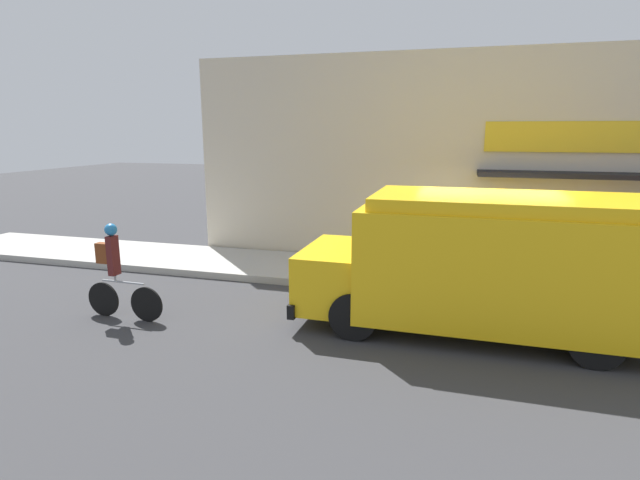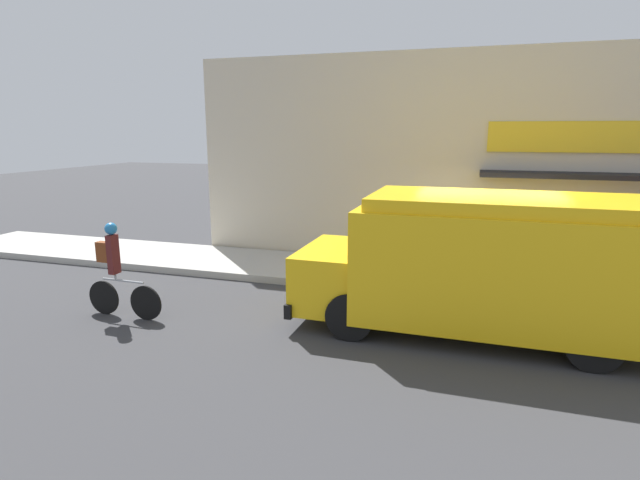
% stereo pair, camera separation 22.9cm
% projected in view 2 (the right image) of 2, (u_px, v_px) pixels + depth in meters
% --- Properties ---
extents(ground_plane, '(70.00, 70.00, 0.00)m').
position_uv_depth(ground_plane, '(481.00, 304.00, 9.60)').
color(ground_plane, '#38383A').
extents(sidewalk, '(28.00, 2.31, 0.16)m').
position_uv_depth(sidewalk, '(481.00, 283.00, 10.67)').
color(sidewalk, '#ADAAA3').
rests_on(sidewalk, ground_plane).
extents(storefront, '(14.27, 1.03, 5.06)m').
position_uv_depth(storefront, '(493.00, 164.00, 11.31)').
color(storefront, beige).
rests_on(storefront, ground_plane).
extents(school_bus, '(5.66, 2.69, 2.27)m').
position_uv_depth(school_bus, '(484.00, 263.00, 8.04)').
color(school_bus, yellow).
rests_on(school_bus, ground_plane).
extents(cyclist, '(1.53, 0.21, 1.71)m').
position_uv_depth(cyclist, '(116.00, 271.00, 8.81)').
color(cyclist, black).
rests_on(cyclist, ground_plane).
extents(trash_bin, '(0.65, 0.65, 0.99)m').
position_uv_depth(trash_bin, '(433.00, 249.00, 11.21)').
color(trash_bin, slate).
rests_on(trash_bin, sidewalk).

